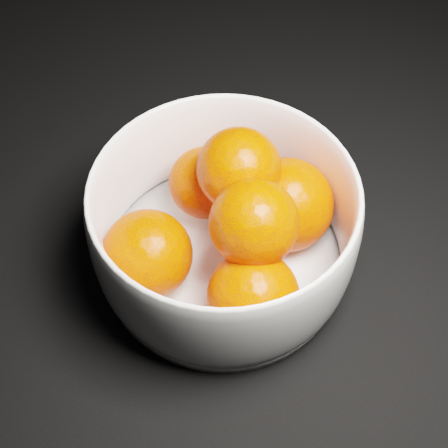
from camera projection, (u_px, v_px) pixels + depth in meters
The scene contains 2 objects.
bowl at pixel (224, 228), 0.54m from camera, with size 0.23×0.23×0.11m.
orange_pile at pixel (235, 223), 0.53m from camera, with size 0.18×0.20×0.12m.
Camera 1 is at (0.45, 0.00, 0.49)m, focal length 50.00 mm.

